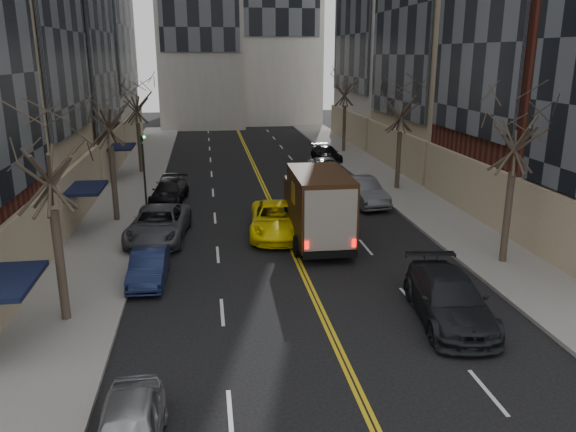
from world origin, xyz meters
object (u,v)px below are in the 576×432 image
Objects in this scene: taxi at (277,220)px; observer_sedan at (449,299)px; pedestrian at (287,218)px; ups_truck at (318,207)px.

observer_sedan is at bearing -59.50° from taxi.
pedestrian is (0.55, 0.32, -0.04)m from taxi.
taxi is (-1.76, 1.58, -1.02)m from ups_truck.
taxi is (-4.64, 10.28, -0.00)m from observer_sedan.
pedestrian is at bearing 36.13° from taxi.
taxi is at bearing 105.90° from pedestrian.
ups_truck reaches higher than taxi.
observer_sedan reaches higher than pedestrian.
ups_truck reaches higher than pedestrian.
taxi is at bearing 139.19° from ups_truck.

